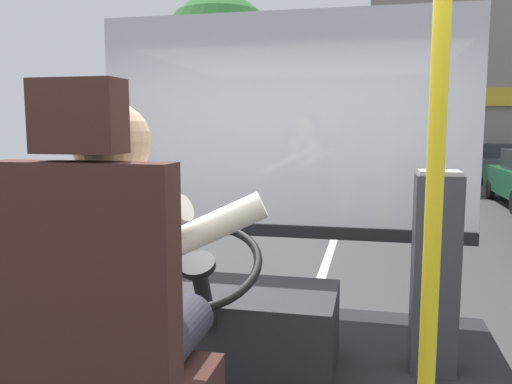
{
  "coord_description": "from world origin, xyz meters",
  "views": [
    {
      "loc": [
        0.59,
        -1.82,
        1.93
      ],
      "look_at": [
        0.03,
        0.72,
        1.6
      ],
      "focal_mm": 36.85,
      "sensor_mm": 36.0,
      "label": 1
    }
  ],
  "objects_px": {
    "steering_console": "(225,324)",
    "parked_car_charcoal": "(492,161)",
    "bus_driver": "(124,279)",
    "handrail_pole": "(434,208)",
    "fare_box": "(435,272)",
    "driver_seat": "(109,361)"
  },
  "relations": [
    {
      "from": "steering_console",
      "to": "parked_car_charcoal",
      "type": "distance_m",
      "value": 18.02
    },
    {
      "from": "bus_driver",
      "to": "steering_console",
      "type": "xyz_separation_m",
      "value": [
        0.0,
        1.07,
        -0.55
      ]
    },
    {
      "from": "bus_driver",
      "to": "handrail_pole",
      "type": "distance_m",
      "value": 0.89
    },
    {
      "from": "fare_box",
      "to": "driver_seat",
      "type": "bearing_deg",
      "value": -126.52
    },
    {
      "from": "steering_console",
      "to": "parked_car_charcoal",
      "type": "xyz_separation_m",
      "value": [
        4.83,
        17.36,
        -0.25
      ]
    },
    {
      "from": "driver_seat",
      "to": "steering_console",
      "type": "relative_size",
      "value": 1.21
    },
    {
      "from": "bus_driver",
      "to": "fare_box",
      "type": "xyz_separation_m",
      "value": [
        1.02,
        1.27,
        -0.27
      ]
    },
    {
      "from": "handrail_pole",
      "to": "parked_car_charcoal",
      "type": "height_order",
      "value": "handrail_pole"
    },
    {
      "from": "handrail_pole",
      "to": "fare_box",
      "type": "xyz_separation_m",
      "value": [
        0.16,
        1.27,
        -0.51
      ]
    },
    {
      "from": "bus_driver",
      "to": "handrail_pole",
      "type": "relative_size",
      "value": 0.4
    },
    {
      "from": "handrail_pole",
      "to": "parked_car_charcoal",
      "type": "xyz_separation_m",
      "value": [
        3.98,
        18.43,
        -1.04
      ]
    },
    {
      "from": "driver_seat",
      "to": "bus_driver",
      "type": "height_order",
      "value": "driver_seat"
    },
    {
      "from": "driver_seat",
      "to": "fare_box",
      "type": "distance_m",
      "value": 1.71
    },
    {
      "from": "bus_driver",
      "to": "steering_console",
      "type": "height_order",
      "value": "bus_driver"
    },
    {
      "from": "bus_driver",
      "to": "handrail_pole",
      "type": "xyz_separation_m",
      "value": [
        0.85,
        -0.0,
        0.24
      ]
    },
    {
      "from": "bus_driver",
      "to": "fare_box",
      "type": "bearing_deg",
      "value": 51.26
    },
    {
      "from": "bus_driver",
      "to": "steering_console",
      "type": "distance_m",
      "value": 1.2
    },
    {
      "from": "driver_seat",
      "to": "bus_driver",
      "type": "xyz_separation_m",
      "value": [
        -0.0,
        0.11,
        0.2
      ]
    },
    {
      "from": "steering_console",
      "to": "handrail_pole",
      "type": "height_order",
      "value": "handrail_pole"
    },
    {
      "from": "handrail_pole",
      "to": "fare_box",
      "type": "height_order",
      "value": "handrail_pole"
    },
    {
      "from": "parked_car_charcoal",
      "to": "driver_seat",
      "type": "bearing_deg",
      "value": -104.61
    },
    {
      "from": "steering_console",
      "to": "parked_car_charcoal",
      "type": "bearing_deg",
      "value": 74.45
    }
  ]
}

